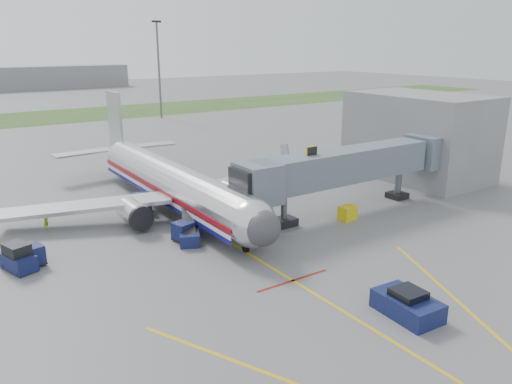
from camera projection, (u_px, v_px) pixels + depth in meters
ground at (260, 261)px, 37.46m from camera, size 400.00×400.00×0.00m
grass_strip at (27, 119)px, 108.96m from camera, size 300.00×25.00×0.01m
apron_markings at (326, 301)px, 31.58m from camera, size 21.52×50.00×0.01m
airliner at (172, 182)px, 48.83m from camera, size 32.10×35.67×10.25m
jet_bridge at (342, 167)px, 47.06m from camera, size 25.30×4.00×6.90m
terminal at (418, 136)px, 60.08m from camera, size 10.00×16.00×10.00m
light_mast_right at (159, 68)px, 107.39m from camera, size 2.00×0.44×20.40m
pushback_tug at (407, 305)px, 29.77m from camera, size 2.63×4.07×1.64m
baggage_tug at (18, 258)px, 35.70m from camera, size 2.30×3.19×2.01m
baggage_cart_a at (33, 256)px, 36.41m from camera, size 1.71×1.71×1.54m
baggage_cart_b at (142, 203)px, 48.08m from camera, size 2.11×2.11×1.81m
baggage_cart_c at (183, 231)px, 41.05m from camera, size 1.82×1.82×1.60m
belt_loader at (189, 233)px, 41.38m from camera, size 3.20×4.99×2.38m
ground_power_cart at (347, 213)px, 46.03m from camera, size 1.78×1.31×1.32m
ramp_worker at (46, 221)px, 43.65m from camera, size 0.65×0.64×1.51m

